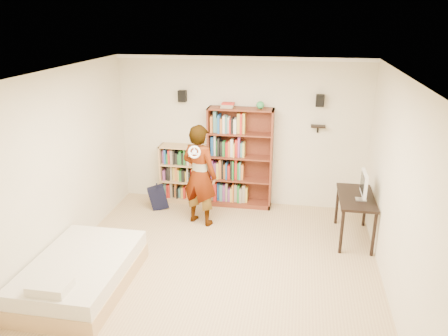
# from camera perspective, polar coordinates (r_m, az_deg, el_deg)

# --- Properties ---
(ground) EXTENTS (4.50, 5.00, 0.01)m
(ground) POSITION_cam_1_polar(r_m,az_deg,el_deg) (6.20, -1.17, -13.62)
(ground) COLOR tan
(ground) RESTS_ON ground
(room_shell) EXTENTS (4.52, 5.02, 2.71)m
(room_shell) POSITION_cam_1_polar(r_m,az_deg,el_deg) (5.44, -1.30, 2.10)
(room_shell) COLOR silver
(room_shell) RESTS_ON ground
(crown_molding) EXTENTS (4.50, 5.00, 0.06)m
(crown_molding) POSITION_cam_1_polar(r_m,az_deg,el_deg) (5.24, -1.38, 11.62)
(crown_molding) COLOR white
(crown_molding) RESTS_ON room_shell
(speaker_left) EXTENTS (0.14, 0.12, 0.20)m
(speaker_left) POSITION_cam_1_polar(r_m,az_deg,el_deg) (7.89, -5.46, 9.33)
(speaker_left) COLOR black
(speaker_left) RESTS_ON room_shell
(speaker_right) EXTENTS (0.14, 0.12, 0.20)m
(speaker_right) POSITION_cam_1_polar(r_m,az_deg,el_deg) (7.62, 12.44, 8.60)
(speaker_right) COLOR black
(speaker_right) RESTS_ON room_shell
(wall_shelf) EXTENTS (0.25, 0.16, 0.02)m
(wall_shelf) POSITION_cam_1_polar(r_m,az_deg,el_deg) (7.73, 12.19, 5.34)
(wall_shelf) COLOR black
(wall_shelf) RESTS_ON room_shell
(tall_bookshelf) EXTENTS (1.16, 0.34, 1.83)m
(tall_bookshelf) POSITION_cam_1_polar(r_m,az_deg,el_deg) (7.88, 2.11, 1.27)
(tall_bookshelf) COLOR brown
(tall_bookshelf) RESTS_ON ground
(low_bookshelf) EXTENTS (0.88, 0.33, 1.10)m
(low_bookshelf) POSITION_cam_1_polar(r_m,az_deg,el_deg) (8.21, -5.24, -0.76)
(low_bookshelf) COLOR tan
(low_bookshelf) RESTS_ON ground
(computer_desk) EXTENTS (0.53, 1.07, 0.73)m
(computer_desk) POSITION_cam_1_polar(r_m,az_deg,el_deg) (7.19, 16.64, -6.22)
(computer_desk) COLOR black
(computer_desk) RESTS_ON ground
(imac) EXTENTS (0.13, 0.45, 0.44)m
(imac) POSITION_cam_1_polar(r_m,az_deg,el_deg) (6.85, 17.63, -2.28)
(imac) COLOR white
(imac) RESTS_ON computer_desk
(daybed) EXTENTS (1.17, 1.80, 0.53)m
(daybed) POSITION_cam_1_polar(r_m,az_deg,el_deg) (6.07, -18.19, -12.54)
(daybed) COLOR silver
(daybed) RESTS_ON ground
(person) EXTENTS (0.73, 0.61, 1.72)m
(person) POSITION_cam_1_polar(r_m,az_deg,el_deg) (7.23, -3.20, -0.95)
(person) COLOR black
(person) RESTS_ON ground
(wii_wheel) EXTENTS (0.20, 0.08, 0.20)m
(wii_wheel) POSITION_cam_1_polar(r_m,az_deg,el_deg) (6.77, -3.89, 2.08)
(wii_wheel) COLOR white
(wii_wheel) RESTS_ON person
(navy_bag) EXTENTS (0.39, 0.33, 0.45)m
(navy_bag) POSITION_cam_1_polar(r_m,az_deg,el_deg) (8.06, -8.62, -3.79)
(navy_bag) COLOR black
(navy_bag) RESTS_ON ground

